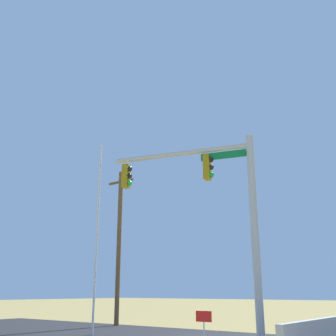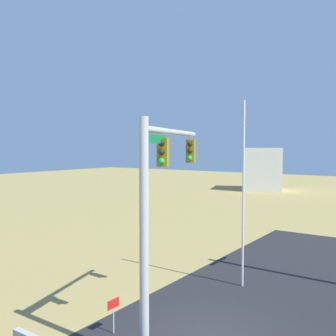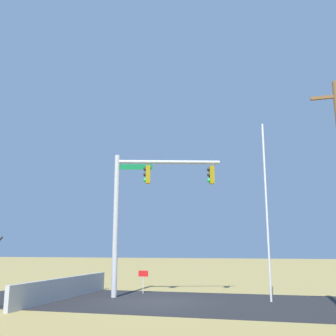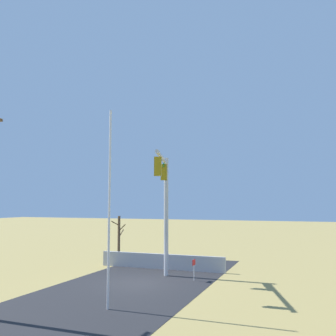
{
  "view_description": "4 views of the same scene",
  "coord_description": "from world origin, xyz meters",
  "px_view_note": "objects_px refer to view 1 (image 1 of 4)",
  "views": [
    {
      "loc": [
        9.08,
        -14.29,
        1.79
      ],
      "look_at": [
        -0.93,
        -1.3,
        6.62
      ],
      "focal_mm": 44.95,
      "sensor_mm": 36.0,
      "label": 1
    },
    {
      "loc": [
        11.27,
        6.21,
        6.48
      ],
      "look_at": [
        -0.16,
        -1.79,
        5.72
      ],
      "focal_mm": 41.26,
      "sensor_mm": 36.0,
      "label": 2
    },
    {
      "loc": [
        -5.31,
        18.39,
        2.44
      ],
      "look_at": [
        -0.19,
        -1.24,
        6.62
      ],
      "focal_mm": 41.65,
      "sensor_mm": 36.0,
      "label": 3
    },
    {
      "loc": [
        -19.4,
        -9.16,
        4.47
      ],
      "look_at": [
        -0.46,
        -2.02,
        6.41
      ],
      "focal_mm": 39.59,
      "sensor_mm": 36.0,
      "label": 4
    }
  ],
  "objects_px": {
    "open_sign": "(204,322)",
    "utility_pole": "(119,242)",
    "signal_mast": "(217,201)",
    "flagpole": "(97,234)"
  },
  "relations": [
    {
      "from": "utility_pole",
      "to": "open_sign",
      "type": "relative_size",
      "value": 7.13
    },
    {
      "from": "open_sign",
      "to": "utility_pole",
      "type": "bearing_deg",
      "value": 147.63
    },
    {
      "from": "signal_mast",
      "to": "flagpole",
      "type": "height_order",
      "value": "flagpole"
    },
    {
      "from": "utility_pole",
      "to": "signal_mast",
      "type": "bearing_deg",
      "value": -25.62
    },
    {
      "from": "signal_mast",
      "to": "open_sign",
      "type": "bearing_deg",
      "value": -76.21
    },
    {
      "from": "signal_mast",
      "to": "flagpole",
      "type": "bearing_deg",
      "value": 179.29
    },
    {
      "from": "utility_pole",
      "to": "open_sign",
      "type": "xyz_separation_m",
      "value": [
        9.65,
        -6.12,
        -3.61
      ]
    },
    {
      "from": "flagpole",
      "to": "open_sign",
      "type": "distance_m",
      "value": 7.82
    },
    {
      "from": "signal_mast",
      "to": "utility_pole",
      "type": "xyz_separation_m",
      "value": [
        -9.24,
        4.43,
        -0.5
      ]
    },
    {
      "from": "signal_mast",
      "to": "utility_pole",
      "type": "height_order",
      "value": "utility_pole"
    }
  ]
}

